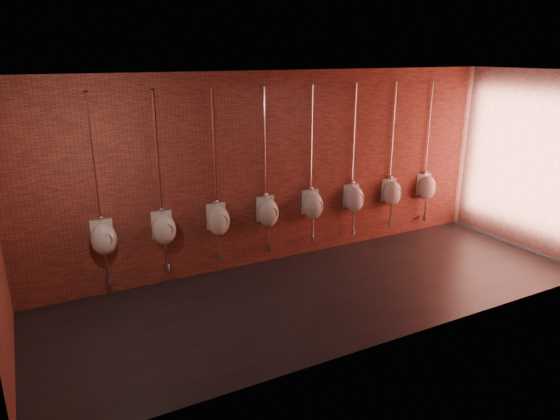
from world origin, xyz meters
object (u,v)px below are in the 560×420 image
at_px(urinal_4, 313,205).
at_px(urinal_6, 392,192).
at_px(urinal_0, 103,238).
at_px(urinal_7, 427,187).
at_px(urinal_5, 354,198).
at_px(urinal_1, 164,228).
at_px(urinal_2, 218,220).
at_px(urinal_3, 268,212).

bearing_deg(urinal_4, urinal_6, 0.00).
xyz_separation_m(urinal_0, urinal_6, (5.25, 0.00, 0.00)).
bearing_deg(urinal_7, urinal_5, 180.00).
relative_size(urinal_0, urinal_1, 1.00).
height_order(urinal_0, urinal_6, same).
xyz_separation_m(urinal_2, urinal_5, (2.62, 0.00, 0.00)).
xyz_separation_m(urinal_0, urinal_4, (3.50, 0.00, 0.00)).
height_order(urinal_0, urinal_1, same).
distance_m(urinal_4, urinal_5, 0.87).
bearing_deg(urinal_4, urinal_0, 180.00).
distance_m(urinal_1, urinal_6, 4.37).
bearing_deg(urinal_2, urinal_6, 0.00).
height_order(urinal_6, urinal_7, same).
bearing_deg(urinal_0, urinal_4, 0.00).
xyz_separation_m(urinal_0, urinal_5, (4.37, 0.00, 0.00)).
height_order(urinal_2, urinal_3, same).
distance_m(urinal_0, urinal_5, 4.37).
xyz_separation_m(urinal_5, urinal_6, (0.87, 0.00, 0.00)).
height_order(urinal_5, urinal_7, same).
relative_size(urinal_2, urinal_5, 1.00).
height_order(urinal_1, urinal_7, same).
bearing_deg(urinal_1, urinal_3, 0.00).
bearing_deg(urinal_0, urinal_3, 0.00).
distance_m(urinal_0, urinal_2, 1.75).
distance_m(urinal_0, urinal_3, 2.62).
height_order(urinal_0, urinal_4, same).
bearing_deg(urinal_0, urinal_2, 0.00).
bearing_deg(urinal_3, urinal_7, 0.00).
bearing_deg(urinal_2, urinal_0, 180.00).
xyz_separation_m(urinal_1, urinal_4, (2.62, 0.00, 0.00)).
height_order(urinal_4, urinal_5, same).
xyz_separation_m(urinal_2, urinal_7, (4.37, 0.00, 0.00)).
relative_size(urinal_5, urinal_6, 1.00).
distance_m(urinal_3, urinal_6, 2.62).
bearing_deg(urinal_4, urinal_2, 180.00).
bearing_deg(urinal_2, urinal_1, 180.00).
height_order(urinal_3, urinal_7, same).
relative_size(urinal_3, urinal_5, 1.00).
xyz_separation_m(urinal_2, urinal_4, (1.75, 0.00, 0.00)).
height_order(urinal_1, urinal_3, same).
bearing_deg(urinal_3, urinal_0, 180.00).
bearing_deg(urinal_1, urinal_7, 0.00).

